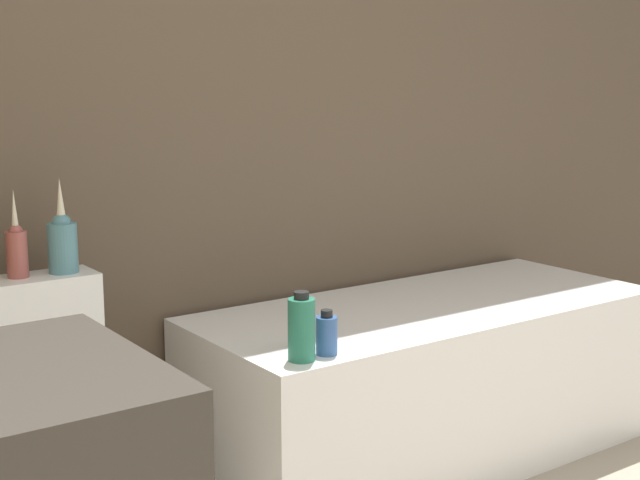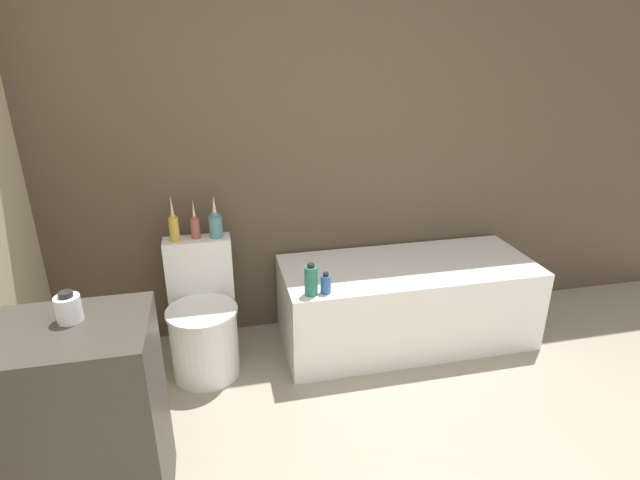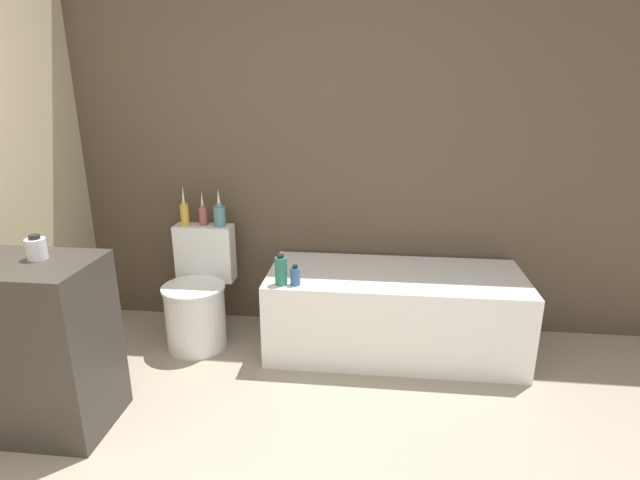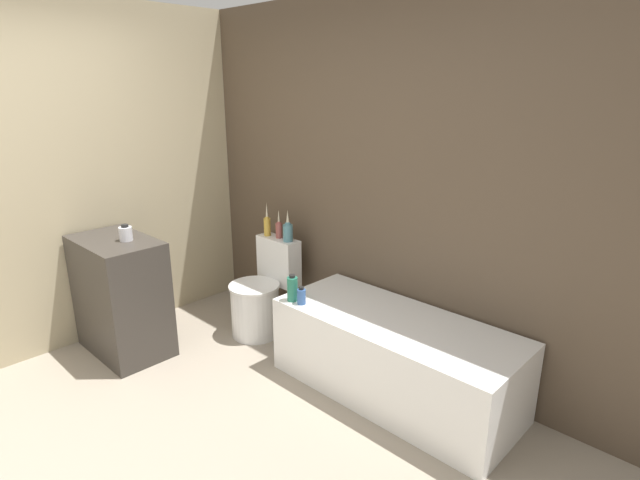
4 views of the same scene
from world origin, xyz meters
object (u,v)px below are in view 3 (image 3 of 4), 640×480
(vase_silver, at_px, (203,214))
(shampoo_bottle_short, at_px, (295,276))
(soap_bottle_glass, at_px, (36,248))
(bathtub, at_px, (394,311))
(vase_bronze, at_px, (219,214))
(shampoo_bottle_tall, at_px, (281,271))
(vase_gold, at_px, (185,212))
(toilet, at_px, (198,300))

(vase_silver, height_order, shampoo_bottle_short, vase_silver)
(soap_bottle_glass, distance_m, shampoo_bottle_short, 1.36)
(bathtub, height_order, vase_bronze, vase_bronze)
(soap_bottle_glass, relative_size, shampoo_bottle_short, 0.96)
(shampoo_bottle_tall, bearing_deg, vase_bronze, 139.77)
(shampoo_bottle_short, bearing_deg, bathtub, 22.79)
(soap_bottle_glass, relative_size, vase_bronze, 0.47)
(vase_gold, xyz_separation_m, shampoo_bottle_tall, (0.73, -0.41, -0.24))
(bathtub, xyz_separation_m, shampoo_bottle_tall, (-0.69, -0.26, 0.36))
(shampoo_bottle_short, bearing_deg, shampoo_bottle_tall, -178.02)
(vase_bronze, distance_m, shampoo_bottle_tall, 0.69)
(vase_silver, bearing_deg, toilet, -90.00)
(toilet, bearing_deg, vase_bronze, 59.34)
(toilet, relative_size, shampoo_bottle_tall, 4.06)
(toilet, relative_size, vase_gold, 2.75)
(toilet, height_order, shampoo_bottle_tall, toilet)
(toilet, height_order, vase_gold, vase_gold)
(bathtub, xyz_separation_m, vase_bronze, (-1.19, 0.16, 0.59))
(bathtub, relative_size, vase_bronze, 6.31)
(toilet, bearing_deg, vase_silver, 90.00)
(soap_bottle_glass, bearing_deg, shampoo_bottle_short, 29.90)
(vase_bronze, bearing_deg, bathtub, -7.67)
(soap_bottle_glass, bearing_deg, bathtub, 27.53)
(toilet, bearing_deg, shampoo_bottle_tall, -19.45)
(toilet, distance_m, vase_bronze, 0.60)
(soap_bottle_glass, height_order, shampoo_bottle_short, soap_bottle_glass)
(bathtub, xyz_separation_m, shampoo_bottle_short, (-0.61, -0.26, 0.32))
(vase_gold, distance_m, vase_silver, 0.12)
(vase_silver, xyz_separation_m, shampoo_bottle_tall, (0.61, -0.43, -0.22))
(shampoo_bottle_short, bearing_deg, vase_silver, 148.64)
(vase_bronze, bearing_deg, toilet, -120.66)
(vase_gold, bearing_deg, bathtub, -5.87)
(soap_bottle_glass, bearing_deg, shampoo_bottle_tall, 31.75)
(soap_bottle_glass, relative_size, shampoo_bottle_tall, 0.63)
(toilet, bearing_deg, soap_bottle_glass, -116.92)
(toilet, bearing_deg, bathtub, 1.82)
(bathtub, distance_m, shampoo_bottle_short, 0.73)
(bathtub, distance_m, vase_gold, 1.55)
(vase_gold, bearing_deg, toilet, -57.58)
(vase_bronze, distance_m, shampoo_bottle_short, 0.76)
(shampoo_bottle_tall, distance_m, shampoo_bottle_short, 0.09)
(vase_gold, relative_size, shampoo_bottle_tall, 1.47)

